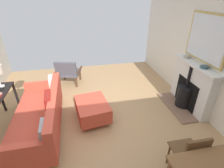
# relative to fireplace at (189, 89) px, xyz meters

# --- Properties ---
(ground_plane) EXTENTS (5.03, 6.23, 0.01)m
(ground_plane) POSITION_rel_fireplace_xyz_m (2.32, 0.10, -0.48)
(ground_plane) COLOR tan
(wall_left) EXTENTS (0.12, 6.23, 2.65)m
(wall_left) POSITION_rel_fireplace_xyz_m (-0.20, 0.10, 0.85)
(wall_left) COLOR silver
(wall_left) RESTS_ON ground
(fireplace) EXTENTS (0.60, 1.36, 1.09)m
(fireplace) POSITION_rel_fireplace_xyz_m (0.00, 0.00, 0.00)
(fireplace) COLOR brown
(fireplace) RESTS_ON ground
(mirror_over_mantel) EXTENTS (0.04, 1.13, 0.96)m
(mirror_over_mantel) POSITION_rel_fireplace_xyz_m (-0.11, 0.00, 1.16)
(mirror_over_mantel) COLOR tan
(mantel_bowl_near) EXTENTS (0.13, 0.13, 0.05)m
(mantel_bowl_near) POSITION_rel_fireplace_xyz_m (-0.02, -0.36, 0.64)
(mantel_bowl_near) COLOR #9E9384
(mantel_bowl_near) RESTS_ON fireplace
(mantel_bowl_far) EXTENTS (0.16, 0.16, 0.05)m
(mantel_bowl_far) POSITION_rel_fireplace_xyz_m (-0.02, 0.24, 0.64)
(mantel_bowl_far) COLOR #334C56
(mantel_bowl_far) RESTS_ON fireplace
(sofa) EXTENTS (0.88, 2.06, 0.80)m
(sofa) POSITION_rel_fireplace_xyz_m (3.27, 0.14, -0.14)
(sofa) COLOR #B2B2B7
(sofa) RESTS_ON ground
(ottoman) EXTENTS (0.74, 0.91, 0.41)m
(ottoman) POSITION_rel_fireplace_xyz_m (2.27, 0.01, -0.23)
(ottoman) COLOR #B2B2B7
(ottoman) RESTS_ON ground
(armchair_accent) EXTENTS (0.80, 0.73, 0.78)m
(armchair_accent) POSITION_rel_fireplace_xyz_m (2.79, -1.68, -0.04)
(armchair_accent) COLOR #4C3321
(armchair_accent) RESTS_ON ground
(dining_chair_near_fireplace) EXTENTS (0.40, 0.40, 0.81)m
(dining_chair_near_fireplace) POSITION_rel_fireplace_xyz_m (1.05, 1.61, 0.01)
(dining_chair_near_fireplace) COLOR brown
(dining_chair_near_fireplace) RESTS_ON ground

